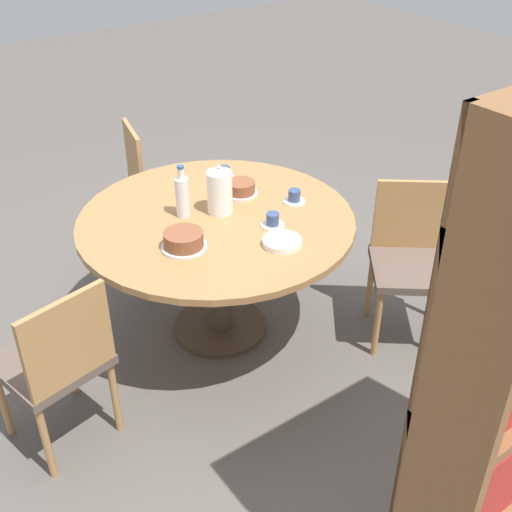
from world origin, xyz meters
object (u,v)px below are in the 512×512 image
at_px(coffee_pot, 220,191).
at_px(water_bottle, 182,196).
at_px(cake_main, 184,241).
at_px(cake_second, 241,188).
at_px(chair_c, 56,361).
at_px(cup_a, 294,197).
at_px(cup_b, 273,221).
at_px(chair_b, 157,181).
at_px(chair_a, 411,258).
at_px(cup_c, 224,173).

relative_size(coffee_pot, water_bottle, 0.95).
bearing_deg(cake_main, cake_second, -150.47).
distance_m(chair_c, water_bottle, 1.03).
bearing_deg(water_bottle, coffee_pot, 156.32).
xyz_separation_m(cup_a, cup_b, (0.25, 0.14, 0.00)).
bearing_deg(coffee_pot, cake_main, 30.77).
distance_m(water_bottle, cake_second, 0.38).
height_order(cup_a, cup_b, same).
xyz_separation_m(chair_c, cake_second, (-1.25, -0.42, 0.29)).
height_order(chair_b, cup_a, chair_b).
xyz_separation_m(chair_a, coffee_pot, (0.80, -0.63, 0.38)).
relative_size(chair_c, coffee_pot, 3.23).
height_order(chair_a, cup_a, chair_a).
bearing_deg(cake_main, chair_b, -111.55).
bearing_deg(cake_main, cup_b, 170.46).
bearing_deg(cup_b, cup_c, -99.72).
xyz_separation_m(coffee_pot, cake_main, (0.33, 0.20, -0.08)).
bearing_deg(chair_b, cake_main, 171.93).
distance_m(chair_b, water_bottle, 1.03).
bearing_deg(cup_c, chair_c, 26.38).
xyz_separation_m(coffee_pot, cup_a, (-0.38, 0.14, -0.09)).
height_order(coffee_pot, cup_c, coffee_pot).
xyz_separation_m(cup_a, cup_c, (0.14, -0.46, 0.00)).
xyz_separation_m(chair_c, coffee_pot, (-1.05, -0.31, 0.38)).
relative_size(water_bottle, cup_c, 2.36).
relative_size(chair_a, water_bottle, 3.07).
height_order(water_bottle, cake_second, water_bottle).
distance_m(cup_a, cup_c, 0.48).
height_order(chair_a, chair_b, same).
distance_m(chair_c, cake_main, 0.78).
bearing_deg(chair_b, chair_a, -144.12).
distance_m(chair_a, cup_c, 1.14).
relative_size(cup_a, cup_b, 1.00).
xyz_separation_m(chair_a, chair_c, (1.85, -0.32, 0.00)).
xyz_separation_m(chair_a, chair_b, (0.67, -1.62, 0.00)).
xyz_separation_m(cake_second, cup_c, (-0.04, -0.22, -0.01)).
distance_m(chair_a, cup_a, 0.71).
bearing_deg(chair_c, cake_main, 176.94).
distance_m(cake_main, cake_second, 0.61).
bearing_deg(coffee_pot, cup_b, 115.92).
relative_size(chair_c, cake_main, 3.92).
xyz_separation_m(chair_a, cup_b, (0.67, -0.36, 0.28)).
height_order(water_bottle, cup_b, water_bottle).
relative_size(chair_a, cup_c, 7.24).
height_order(coffee_pot, cake_second, coffee_pot).
bearing_deg(cup_b, water_bottle, -48.78).
xyz_separation_m(coffee_pot, cake_second, (-0.20, -0.10, -0.09)).
height_order(coffee_pot, cup_b, coffee_pot).
xyz_separation_m(cake_main, cup_a, (-0.71, -0.06, -0.01)).
height_order(cake_main, cup_a, cake_main).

